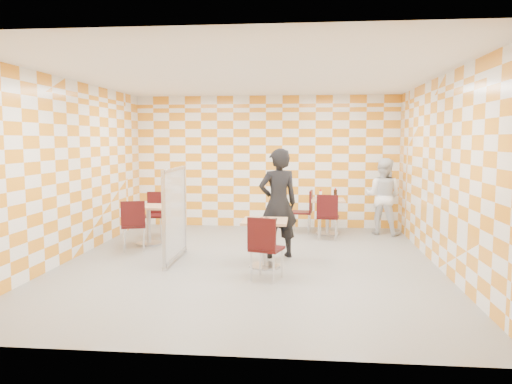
% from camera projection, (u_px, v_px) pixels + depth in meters
% --- Properties ---
extents(room_shell, '(7.00, 7.00, 7.00)m').
position_uv_depth(room_shell, '(252.00, 169.00, 8.50)').
color(room_shell, gray).
rests_on(room_shell, ground).
extents(main_table, '(0.70, 0.70, 0.75)m').
position_uv_depth(main_table, '(265.00, 235.00, 7.84)').
color(main_table, tan).
rests_on(main_table, ground).
extents(second_table, '(0.70, 0.70, 0.75)m').
position_uv_depth(second_table, '(328.00, 210.00, 10.58)').
color(second_table, tan).
rests_on(second_table, ground).
extents(empty_table, '(0.70, 0.70, 0.75)m').
position_uv_depth(empty_table, '(149.00, 218.00, 9.56)').
color(empty_table, tan).
rests_on(empty_table, ground).
extents(chair_main_front, '(0.53, 0.53, 0.92)m').
position_uv_depth(chair_main_front, '(264.00, 244.00, 7.04)').
color(chair_main_front, '#3A0B0C').
rests_on(chair_main_front, ground).
extents(chair_second_front, '(0.47, 0.48, 0.92)m').
position_uv_depth(chair_second_front, '(328.00, 213.00, 9.95)').
color(chair_second_front, '#3A0B0C').
rests_on(chair_second_front, ground).
extents(chair_second_side, '(0.47, 0.46, 0.92)m').
position_uv_depth(chair_second_side, '(306.00, 208.00, 10.68)').
color(chair_second_side, '#3A0B0C').
rests_on(chair_second_side, ground).
extents(chair_empty_near, '(0.53, 0.54, 0.92)m').
position_uv_depth(chair_empty_near, '(133.00, 221.00, 8.95)').
color(chair_empty_near, '#3A0B0C').
rests_on(chair_empty_near, ground).
extents(chair_empty_far, '(0.42, 0.43, 0.92)m').
position_uv_depth(chair_empty_far, '(156.00, 211.00, 10.31)').
color(chair_empty_far, '#3A0B0C').
rests_on(chair_empty_far, ground).
extents(partition, '(0.08, 1.38, 1.55)m').
position_uv_depth(partition, '(175.00, 214.00, 8.21)').
color(partition, white).
rests_on(partition, ground).
extents(man_dark, '(0.80, 0.67, 1.86)m').
position_uv_depth(man_dark, '(278.00, 203.00, 8.46)').
color(man_dark, black).
rests_on(man_dark, ground).
extents(man_white, '(0.96, 0.87, 1.62)m').
position_uv_depth(man_white, '(383.00, 196.00, 10.57)').
color(man_white, white).
rests_on(man_white, ground).
extents(pizza_on_foil, '(0.40, 0.40, 0.04)m').
position_uv_depth(pizza_on_foil, '(265.00, 219.00, 7.80)').
color(pizza_on_foil, silver).
rests_on(pizza_on_foil, main_table).
extents(sport_bottle, '(0.06, 0.06, 0.20)m').
position_uv_depth(sport_bottle, '(321.00, 195.00, 10.63)').
color(sport_bottle, white).
rests_on(sport_bottle, second_table).
extents(soda_bottle, '(0.07, 0.07, 0.23)m').
position_uv_depth(soda_bottle, '(335.00, 194.00, 10.62)').
color(soda_bottle, black).
rests_on(soda_bottle, second_table).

